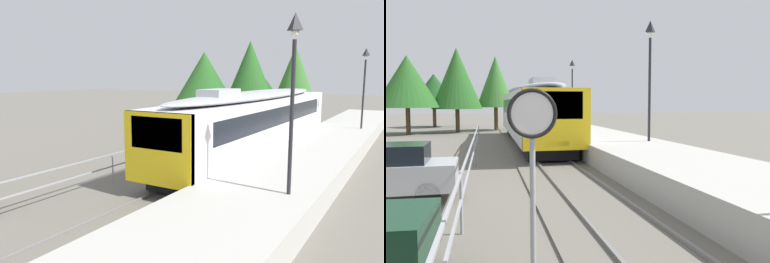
% 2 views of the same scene
% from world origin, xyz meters
% --- Properties ---
extents(ground_plane, '(160.00, 160.00, 0.00)m').
position_xyz_m(ground_plane, '(-3.00, 22.00, 0.00)').
color(ground_plane, '#6B665B').
extents(track_rails, '(3.20, 60.00, 0.14)m').
position_xyz_m(track_rails, '(0.00, 22.00, 0.03)').
color(track_rails, '#6B665B').
rests_on(track_rails, ground).
extents(commuter_train, '(2.82, 18.62, 3.74)m').
position_xyz_m(commuter_train, '(0.00, 28.86, 2.14)').
color(commuter_train, silver).
rests_on(commuter_train, track_rails).
extents(station_platform, '(3.90, 60.00, 0.90)m').
position_xyz_m(station_platform, '(3.25, 22.00, 0.45)').
color(station_platform, '#B7B5AD').
rests_on(station_platform, ground).
extents(platform_lamp_mid_platform, '(0.34, 0.34, 5.35)m').
position_xyz_m(platform_lamp_mid_platform, '(4.35, 20.54, 4.62)').
color(platform_lamp_mid_platform, '#232328').
rests_on(platform_lamp_mid_platform, station_platform).
extents(platform_lamp_far_end, '(0.34, 0.34, 5.35)m').
position_xyz_m(platform_lamp_far_end, '(4.35, 36.97, 4.62)').
color(platform_lamp_far_end, '#232328').
rests_on(platform_lamp_far_end, station_platform).
extents(speed_limit_sign, '(0.61, 0.10, 2.81)m').
position_xyz_m(speed_limit_sign, '(-2.24, 8.68, 2.12)').
color(speed_limit_sign, '#9EA0A5').
rests_on(speed_limit_sign, ground).
extents(carpark_fence, '(0.06, 36.06, 1.25)m').
position_xyz_m(carpark_fence, '(-3.30, 12.00, 0.91)').
color(carpark_fence, '#9EA0A5').
rests_on(carpark_fence, ground).
extents(tree_behind_carpark, '(5.19, 5.19, 6.55)m').
position_xyz_m(tree_behind_carpark, '(-9.16, 39.23, 4.37)').
color(tree_behind_carpark, brown).
rests_on(tree_behind_carpark, ground).
extents(tree_behind_station_far, '(5.19, 5.19, 5.73)m').
position_xyz_m(tree_behind_station_far, '(-8.26, 49.05, 3.95)').
color(tree_behind_station_far, brown).
rests_on(tree_behind_station_far, ground).
extents(tree_distant_left, '(4.36, 4.36, 7.44)m').
position_xyz_m(tree_distant_left, '(-5.29, 40.54, 4.75)').
color(tree_distant_left, brown).
rests_on(tree_distant_left, ground).
extents(tree_distant_centre, '(3.61, 3.61, 7.03)m').
position_xyz_m(tree_distant_centre, '(-1.90, 42.54, 4.60)').
color(tree_distant_centre, brown).
rests_on(tree_distant_centre, ground).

